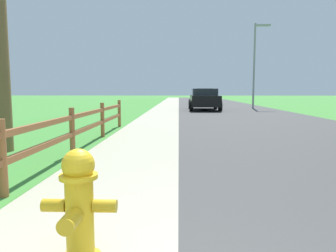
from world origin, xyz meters
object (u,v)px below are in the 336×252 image
(parked_suv_black, at_px, (204,99))
(fire_hydrant, at_px, (79,203))
(street_lamp, at_px, (256,58))
(parked_car_silver, at_px, (204,96))

(parked_suv_black, bearing_deg, fire_hydrant, -97.23)
(fire_hydrant, height_order, street_lamp, street_lamp)
(fire_hydrant, xyz_separation_m, parked_car_silver, (3.25, 29.39, 0.31))
(fire_hydrant, relative_size, parked_car_silver, 0.19)
(parked_suv_black, relative_size, parked_car_silver, 1.01)
(fire_hydrant, height_order, parked_suv_black, parked_suv_black)
(parked_car_silver, bearing_deg, fire_hydrant, -96.31)
(parked_suv_black, xyz_separation_m, street_lamp, (3.92, 2.12, 2.94))
(parked_car_silver, distance_m, street_lamp, 8.67)
(fire_hydrant, relative_size, parked_suv_black, 0.19)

